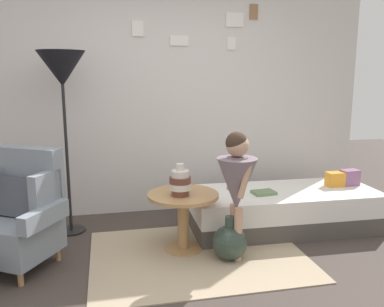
{
  "coord_description": "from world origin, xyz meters",
  "views": [
    {
      "loc": [
        -0.62,
        -2.62,
        1.57
      ],
      "look_at": [
        0.15,
        0.95,
        0.85
      ],
      "focal_mm": 37.82,
      "sensor_mm": 36.0,
      "label": 1
    }
  ],
  "objects_px": {
    "armchair": "(19,214)",
    "floor_lamp": "(62,74)",
    "side_table": "(183,209)",
    "vase_striped": "(180,182)",
    "person_child": "(237,179)",
    "demijohn_near": "(230,242)",
    "book_on_daybed": "(264,193)",
    "daybed": "(283,209)"
  },
  "relations": [
    {
      "from": "side_table",
      "to": "person_child",
      "type": "relative_size",
      "value": 0.57
    },
    {
      "from": "person_child",
      "to": "demijohn_near",
      "type": "height_order",
      "value": "person_child"
    },
    {
      "from": "armchair",
      "to": "vase_striped",
      "type": "xyz_separation_m",
      "value": [
        1.34,
        -0.06,
        0.21
      ]
    },
    {
      "from": "side_table",
      "to": "demijohn_near",
      "type": "distance_m",
      "value": 0.5
    },
    {
      "from": "armchair",
      "to": "floor_lamp",
      "type": "relative_size",
      "value": 0.54
    },
    {
      "from": "daybed",
      "to": "vase_striped",
      "type": "xyz_separation_m",
      "value": [
        -1.15,
        -0.36,
        0.45
      ]
    },
    {
      "from": "daybed",
      "to": "side_table",
      "type": "bearing_deg",
      "value": -164.37
    },
    {
      "from": "daybed",
      "to": "floor_lamp",
      "type": "distance_m",
      "value": 2.56
    },
    {
      "from": "daybed",
      "to": "book_on_daybed",
      "type": "relative_size",
      "value": 8.71
    },
    {
      "from": "vase_striped",
      "to": "person_child",
      "type": "relative_size",
      "value": 0.26
    },
    {
      "from": "person_child",
      "to": "demijohn_near",
      "type": "distance_m",
      "value": 0.55
    },
    {
      "from": "daybed",
      "to": "person_child",
      "type": "relative_size",
      "value": 1.73
    },
    {
      "from": "floor_lamp",
      "to": "demijohn_near",
      "type": "distance_m",
      "value": 2.19
    },
    {
      "from": "person_child",
      "to": "side_table",
      "type": "bearing_deg",
      "value": 145.98
    },
    {
      "from": "daybed",
      "to": "person_child",
      "type": "bearing_deg",
      "value": -140.49
    },
    {
      "from": "armchair",
      "to": "daybed",
      "type": "distance_m",
      "value": 2.52
    },
    {
      "from": "armchair",
      "to": "person_child",
      "type": "distance_m",
      "value": 1.82
    },
    {
      "from": "floor_lamp",
      "to": "person_child",
      "type": "relative_size",
      "value": 1.61
    },
    {
      "from": "person_child",
      "to": "demijohn_near",
      "type": "relative_size",
      "value": 2.87
    },
    {
      "from": "vase_striped",
      "to": "side_table",
      "type": "bearing_deg",
      "value": 55.92
    },
    {
      "from": "armchair",
      "to": "floor_lamp",
      "type": "xyz_separation_m",
      "value": [
        0.35,
        0.66,
        1.13
      ]
    },
    {
      "from": "person_child",
      "to": "book_on_daybed",
      "type": "distance_m",
      "value": 0.74
    },
    {
      "from": "armchair",
      "to": "side_table",
      "type": "height_order",
      "value": "armchair"
    },
    {
      "from": "vase_striped",
      "to": "floor_lamp",
      "type": "distance_m",
      "value": 1.53
    },
    {
      "from": "daybed",
      "to": "armchair",
      "type": "bearing_deg",
      "value": -173.0
    },
    {
      "from": "armchair",
      "to": "vase_striped",
      "type": "distance_m",
      "value": 1.36
    },
    {
      "from": "floor_lamp",
      "to": "demijohn_near",
      "type": "xyz_separation_m",
      "value": [
        1.38,
        -0.94,
        -1.41
      ]
    },
    {
      "from": "daybed",
      "to": "floor_lamp",
      "type": "relative_size",
      "value": 1.07
    },
    {
      "from": "daybed",
      "to": "book_on_daybed",
      "type": "height_order",
      "value": "book_on_daybed"
    },
    {
      "from": "demijohn_near",
      "to": "armchair",
      "type": "bearing_deg",
      "value": 170.74
    },
    {
      "from": "vase_striped",
      "to": "demijohn_near",
      "type": "height_order",
      "value": "vase_striped"
    },
    {
      "from": "floor_lamp",
      "to": "demijohn_near",
      "type": "height_order",
      "value": "floor_lamp"
    },
    {
      "from": "side_table",
      "to": "demijohn_near",
      "type": "bearing_deg",
      "value": -38.16
    },
    {
      "from": "person_child",
      "to": "book_on_daybed",
      "type": "bearing_deg",
      "value": 48.18
    },
    {
      "from": "vase_striped",
      "to": "book_on_daybed",
      "type": "relative_size",
      "value": 1.29
    },
    {
      "from": "armchair",
      "to": "book_on_daybed",
      "type": "height_order",
      "value": "armchair"
    },
    {
      "from": "side_table",
      "to": "person_child",
      "type": "xyz_separation_m",
      "value": [
        0.4,
        -0.27,
        0.32
      ]
    },
    {
      "from": "armchair",
      "to": "side_table",
      "type": "relative_size",
      "value": 1.53
    },
    {
      "from": "side_table",
      "to": "vase_striped",
      "type": "distance_m",
      "value": 0.27
    },
    {
      "from": "floor_lamp",
      "to": "book_on_daybed",
      "type": "distance_m",
      "value": 2.25
    },
    {
      "from": "book_on_daybed",
      "to": "daybed",
      "type": "bearing_deg",
      "value": 16.43
    },
    {
      "from": "armchair",
      "to": "daybed",
      "type": "bearing_deg",
      "value": 7.0
    }
  ]
}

